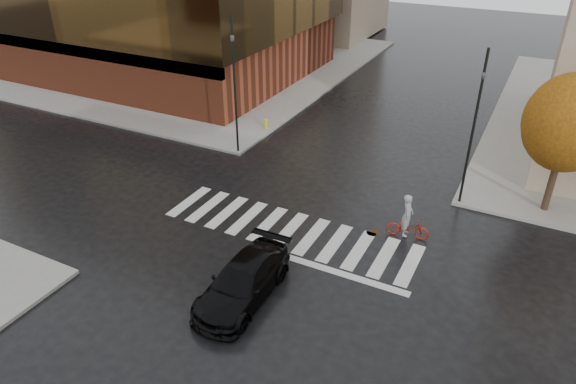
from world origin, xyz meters
name	(u,v)px	position (x,y,z in m)	size (l,w,h in m)	color
ground	(284,236)	(0.00, 0.00, 0.00)	(120.00, 120.00, 0.00)	black
sidewalk_nw	(187,60)	(-21.00, 21.00, 0.07)	(30.00, 30.00, 0.15)	gray
crosswalk	(289,230)	(0.00, 0.50, 0.01)	(12.00, 3.00, 0.01)	silver
tree_ne_a	(569,124)	(10.00, 7.40, 4.46)	(3.80, 3.80, 6.50)	#2E2214
sedan	(243,281)	(0.50, -4.21, 0.72)	(2.00, 4.93, 1.43)	black
cyclist	(408,223)	(4.79, 2.37, 0.71)	(1.90, 0.90, 2.08)	#9B1C0E
traffic_light_nw	(234,77)	(-6.30, 6.30, 4.55)	(0.24, 0.22, 7.65)	black
traffic_light_ne	(475,120)	(6.30, 6.30, 4.36)	(0.15, 0.19, 7.38)	black
fire_hydrant	(266,123)	(-6.50, 10.00, 0.51)	(0.23, 0.23, 0.65)	#DAC20C
manhole	(373,233)	(3.40, 2.00, 0.01)	(0.57, 0.57, 0.01)	#3D2715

